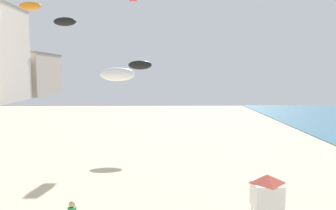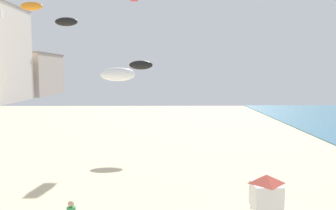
# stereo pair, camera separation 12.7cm
# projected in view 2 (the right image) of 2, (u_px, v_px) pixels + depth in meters

# --- Properties ---
(boardwalk_hotel_distant) EXTENTS (15.92, 20.79, 11.29)m
(boardwalk_hotel_distant) POSITION_uv_depth(u_px,v_px,m) (24.00, 74.00, 90.94)
(boardwalk_hotel_distant) COLOR #C6B29E
(boardwalk_hotel_distant) RESTS_ON ground
(lifeguard_stand) EXTENTS (1.10, 1.10, 2.55)m
(lifeguard_stand) POSITION_uv_depth(u_px,v_px,m) (266.00, 192.00, 13.24)
(lifeguard_stand) COLOR white
(lifeguard_stand) RESTS_ON ground
(kite_white_box) EXTENTS (0.62, 0.62, 0.97)m
(kite_white_box) POSITION_uv_depth(u_px,v_px,m) (0.00, 14.00, 40.20)
(kite_white_box) COLOR white
(kite_black_parafoil) EXTENTS (2.18, 0.60, 0.85)m
(kite_black_parafoil) POSITION_uv_depth(u_px,v_px,m) (141.00, 65.00, 30.84)
(kite_black_parafoil) COLOR black
(kite_white_parafoil) EXTENTS (2.14, 0.59, 0.83)m
(kite_white_parafoil) POSITION_uv_depth(u_px,v_px,m) (118.00, 74.00, 20.48)
(kite_white_parafoil) COLOR white
(kite_black_parafoil_2) EXTENTS (2.67, 0.74, 1.04)m
(kite_black_parafoil_2) POSITION_uv_depth(u_px,v_px,m) (66.00, 22.00, 39.38)
(kite_black_parafoil_2) COLOR black
(kite_orange_parafoil) EXTENTS (2.15, 0.60, 0.83)m
(kite_orange_parafoil) POSITION_uv_depth(u_px,v_px,m) (31.00, 6.00, 32.70)
(kite_orange_parafoil) COLOR orange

